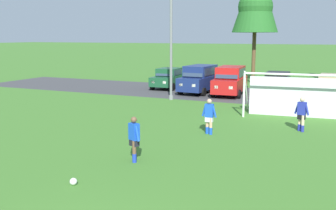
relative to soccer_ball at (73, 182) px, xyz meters
name	(u,v)px	position (x,y,z in m)	size (l,w,h in m)	color
ground_plane	(251,121)	(2.87, 11.19, -0.11)	(400.00, 400.00, 0.00)	#3D7028
parking_lot_strip	(279,97)	(2.87, 20.59, -0.11)	(52.00, 8.40, 0.01)	#3D3D3F
soccer_ball	(73,182)	(0.00, 0.00, 0.00)	(0.22, 0.22, 0.22)	white
soccer_goal	(314,95)	(5.79, 13.37, 1.18)	(7.56, 2.63, 2.57)	white
player_striker_near	(209,116)	(1.72, 7.71, 0.71)	(0.73, 0.25, 1.64)	tan
player_midfield_center	(302,114)	(5.51, 10.01, 0.71)	(0.72, 0.33, 1.64)	beige
player_defender_far	(134,139)	(0.56, 2.78, 0.71)	(0.67, 0.46, 1.64)	brown
parked_car_slot_far_left	(168,78)	(-6.60, 21.67, 0.77)	(2.17, 4.27, 1.72)	#194C2D
parked_car_slot_left	(200,79)	(-3.21, 20.14, 1.00)	(2.33, 4.70, 2.16)	navy
parked_car_slot_center_left	(230,81)	(-0.70, 19.94, 1.00)	(2.39, 4.73, 2.16)	red
parked_car_slot_center	(277,83)	(2.51, 21.73, 0.77)	(2.16, 4.27, 1.72)	black
parked_car_slot_center_right	(331,86)	(6.38, 21.43, 0.77)	(2.16, 4.27, 1.72)	tan
street_lamp	(173,41)	(-3.74, 16.14, 3.99)	(2.00, 0.32, 7.92)	slate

